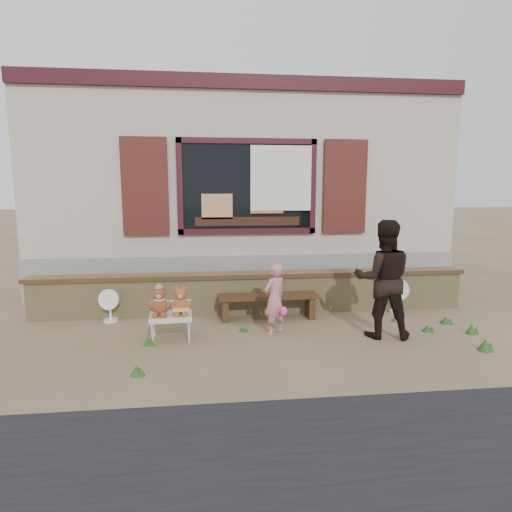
{
  "coord_description": "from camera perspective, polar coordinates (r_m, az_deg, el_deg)",
  "views": [
    {
      "loc": [
        -0.73,
        -5.78,
        2.0
      ],
      "look_at": [
        0.0,
        0.6,
        1.0
      ],
      "focal_mm": 30.0,
      "sensor_mm": 36.0,
      "label": 1
    }
  ],
  "objects": [
    {
      "name": "ground",
      "position": [
        6.17,
        0.64,
        -10.09
      ],
      "size": [
        80.0,
        80.0,
        0.0
      ],
      "primitive_type": "plane",
      "color": "brown",
      "rests_on": "ground"
    },
    {
      "name": "shopfront",
      "position": [
        10.3,
        -2.48,
        8.85
      ],
      "size": [
        8.04,
        5.13,
        4.0
      ],
      "color": "gray",
      "rests_on": "ground"
    },
    {
      "name": "brick_wall",
      "position": [
        7.02,
        -0.37,
        -4.82
      ],
      "size": [
        7.1,
        0.36,
        0.67
      ],
      "color": "tan",
      "rests_on": "ground"
    },
    {
      "name": "bench",
      "position": [
        6.68,
        1.63,
        -6.03
      ],
      "size": [
        1.54,
        0.35,
        0.39
      ],
      "rotation": [
        0.0,
        0.0,
        0.01
      ],
      "color": "#332111",
      "rests_on": "ground"
    },
    {
      "name": "folding_chair",
      "position": [
        5.9,
        -11.3,
        -7.99
      ],
      "size": [
        0.58,
        0.52,
        0.34
      ],
      "rotation": [
        0.0,
        0.0,
        0.06
      ],
      "color": "beige",
      "rests_on": "ground"
    },
    {
      "name": "teddy_bear_left",
      "position": [
        5.84,
        -12.75,
        -5.81
      ],
      "size": [
        0.31,
        0.28,
        0.41
      ],
      "primitive_type": null,
      "rotation": [
        0.0,
        0.0,
        0.06
      ],
      "color": "brown",
      "rests_on": "folding_chair"
    },
    {
      "name": "teddy_bear_right",
      "position": [
        5.84,
        -9.99,
        -5.83
      ],
      "size": [
        0.3,
        0.26,
        0.39
      ],
      "primitive_type": null,
      "rotation": [
        0.0,
        0.0,
        0.06
      ],
      "color": "brown",
      "rests_on": "folding_chair"
    },
    {
      "name": "child",
      "position": [
        5.96,
        2.49,
        -5.74
      ],
      "size": [
        0.44,
        0.41,
        1.0
      ],
      "primitive_type": "imported",
      "rotation": [
        0.0,
        0.0,
        3.79
      ],
      "color": "#D17D87",
      "rests_on": "ground"
    },
    {
      "name": "adult",
      "position": [
        6.04,
        16.59,
        -2.96
      ],
      "size": [
        0.9,
        0.77,
        1.61
      ],
      "primitive_type": "imported",
      "rotation": [
        0.0,
        0.0,
        2.92
      ],
      "color": "black",
      "rests_on": "ground"
    },
    {
      "name": "fan_left",
      "position": [
        6.92,
        -18.88,
        -6.22
      ],
      "size": [
        0.33,
        0.22,
        0.51
      ],
      "rotation": [
        0.0,
        0.0,
        -0.23
      ],
      "color": "white",
      "rests_on": "ground"
    },
    {
      "name": "fan_right",
      "position": [
        7.36,
        18.34,
        -5.05
      ],
      "size": [
        0.37,
        0.24,
        0.58
      ],
      "rotation": [
        0.0,
        0.0,
        -0.37
      ],
      "color": "silver",
      "rests_on": "ground"
    },
    {
      "name": "grass_tufts",
      "position": [
        6.14,
        15.9,
        -9.91
      ],
      "size": [
        4.58,
        1.81,
        0.16
      ],
      "color": "#294B1E",
      "rests_on": "ground"
    }
  ]
}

